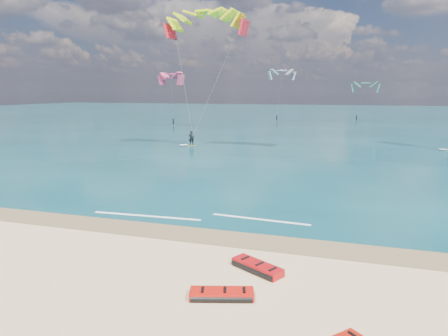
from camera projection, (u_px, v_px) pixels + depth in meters
The scene contains 8 objects.
ground at pixel (288, 145), 55.88m from camera, with size 320.00×320.00×0.00m, color tan.
wet_sand_strip at pixel (193, 234), 21.06m from camera, with size 320.00×2.40×0.01m, color brown.
sea at pixel (317, 117), 116.11m from camera, with size 320.00×200.00×0.04m, color #0B373F.
packed_kite_left at pixel (222, 298), 14.56m from camera, with size 2.52×1.02×0.37m, color red, non-canonical shape.
packed_kite_mid at pixel (257, 271), 16.78m from camera, with size 2.53×1.08×0.39m, color #B40C0E, non-canonical shape.
kitesurfer_main at pixel (199, 72), 50.05m from camera, with size 12.59×6.64×18.53m.
shoreline_foam at pixel (198, 217), 23.69m from camera, with size 13.07×1.93×0.01m.
distant_kites at pixel (326, 101), 84.43m from camera, with size 71.88×28.00×12.06m.
Camera 1 is at (7.25, -15.72, 7.45)m, focal length 32.00 mm.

